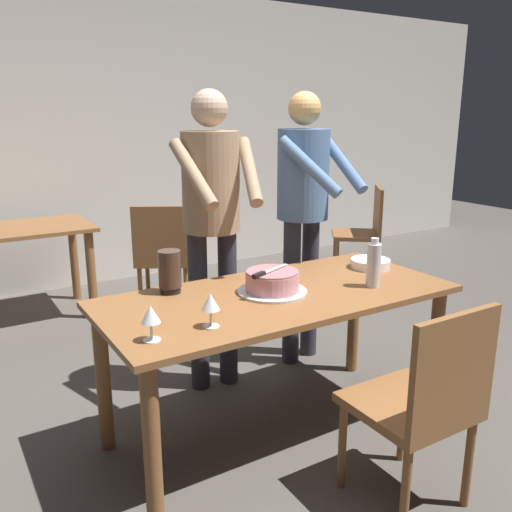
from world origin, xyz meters
The scene contains 16 objects.
ground_plane centered at (0.00, 0.00, 0.00)m, with size 14.00×14.00×0.00m, color #4C4742.
back_wall centered at (0.00, 3.07, 1.35)m, with size 10.00×0.12×2.70m, color beige.
main_dining_table centered at (0.00, 0.00, 0.64)m, with size 1.73×0.79×0.75m.
cake_on_platter centered at (-0.02, 0.02, 0.80)m, with size 0.34×0.34×0.11m.
cake_knife centered at (-0.09, -0.01, 0.87)m, with size 0.26×0.12×0.02m.
plate_stack centered at (0.69, 0.09, 0.78)m, with size 0.22×0.22×0.05m.
wine_glass_near centered at (-0.73, -0.21, 0.85)m, with size 0.08×0.08×0.14m.
wine_glass_far centered at (-0.47, -0.21, 0.85)m, with size 0.08×0.08×0.14m.
water_bottle centered at (0.46, -0.16, 0.86)m, with size 0.07×0.07×0.25m.
hurricane_lamp centered at (-0.44, 0.28, 0.86)m, with size 0.11×0.11×0.21m.
person_cutting_cake centered at (-0.04, 0.60, 1.08)m, with size 0.46×0.57×1.72m.
person_standing_beside centered at (0.61, 0.63, 1.08)m, with size 0.46×0.57×1.72m.
chair_near_side centered at (0.18, -0.77, 0.49)m, with size 0.44×0.44×0.90m.
background_table centered at (-0.78, 2.37, 0.58)m, with size 1.00×0.70×0.74m.
background_chair_1 centered at (2.22, 1.80, 0.49)m, with size 0.62×0.62×0.90m.
background_chair_2 centered at (0.19, 1.93, 0.49)m, with size 0.60×0.60×0.90m.
Camera 1 is at (-1.40, -2.07, 1.60)m, focal length 38.21 mm.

